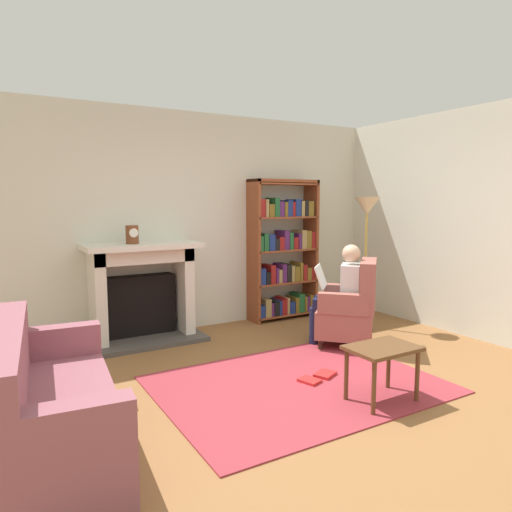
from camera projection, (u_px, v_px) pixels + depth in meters
name	position (u px, v px, depth m)	size (l,w,h in m)	color
ground	(319.00, 398.00, 3.83)	(14.00, 14.00, 0.00)	brown
back_wall	(195.00, 222.00, 5.85)	(5.60, 0.10, 2.70)	silver
side_wall_right	(422.00, 221.00, 6.07)	(0.10, 5.20, 2.70)	silver
area_rug	(298.00, 384.00, 4.09)	(2.40, 1.80, 0.01)	#993039
fireplace	(142.00, 289.00, 5.33)	(1.32, 0.64, 1.14)	#4C4742
mantel_clock	(132.00, 235.00, 5.11)	(0.14, 0.14, 0.20)	brown
bookshelf	(284.00, 251.00, 6.32)	(0.98, 0.32, 1.90)	brown
armchair_reading	(351.00, 308.00, 5.16)	(0.89, 0.89, 0.97)	#331E14
seated_reader	(341.00, 290.00, 5.17)	(0.58, 0.58, 1.14)	silver
sofa_floral	(48.00, 407.00, 2.93)	(0.88, 1.76, 0.85)	#91525F
side_table	(382.00, 355.00, 3.71)	(0.56, 0.39, 0.46)	brown
scattered_books	(319.00, 377.00, 4.21)	(0.43, 0.27, 0.03)	red
floor_lamp	(367.00, 217.00, 5.82)	(0.32, 0.32, 1.66)	#B7933F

